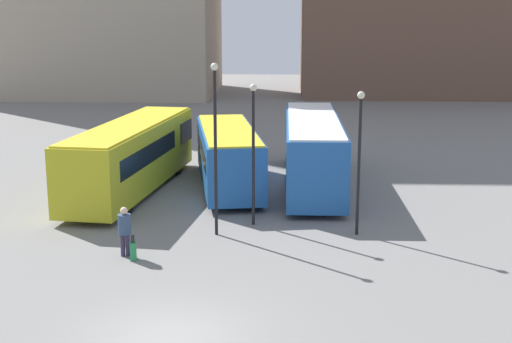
{
  "coord_description": "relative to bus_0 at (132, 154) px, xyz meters",
  "views": [
    {
      "loc": [
        2.98,
        -17.03,
        8.28
      ],
      "look_at": [
        1.74,
        11.85,
        1.79
      ],
      "focal_mm": 50.0,
      "sensor_mm": 36.0,
      "label": 1
    }
  ],
  "objects": [
    {
      "name": "bus_1",
      "position": [
        4.45,
        0.8,
        -0.19
      ],
      "size": [
        4.06,
        9.86,
        2.89
      ],
      "rotation": [
        0.0,
        0.0,
        1.74
      ],
      "color": "#1E56A3",
      "rests_on": "ground_plane"
    },
    {
      "name": "lamp_post_2",
      "position": [
        9.94,
        -6.43,
        1.47
      ],
      "size": [
        0.28,
        0.28,
        5.45
      ],
      "color": "black",
      "rests_on": "ground_plane"
    },
    {
      "name": "bus_0",
      "position": [
        0.0,
        0.0,
        0.0
      ],
      "size": [
        4.1,
        12.5,
        3.22
      ],
      "rotation": [
        0.0,
        0.0,
        1.45
      ],
      "color": "gold",
      "rests_on": "ground_plane"
    },
    {
      "name": "lamp_post_0",
      "position": [
        4.61,
        -6.68,
        2.0
      ],
      "size": [
        0.28,
        0.28,
        6.48
      ],
      "color": "black",
      "rests_on": "ground_plane"
    },
    {
      "name": "bus_2",
      "position": [
        8.51,
        1.39,
        0.05
      ],
      "size": [
        2.6,
        12.27,
        3.33
      ],
      "rotation": [
        0.0,
        0.0,
        1.57
      ],
      "color": "#1E56A3",
      "rests_on": "ground_plane"
    },
    {
      "name": "ground_plane",
      "position": [
        4.25,
        -15.49,
        -1.76
      ],
      "size": [
        160.0,
        160.0,
        0.0
      ],
      "primitive_type": "plane",
      "color": "slate"
    },
    {
      "name": "traveler",
      "position": [
        1.69,
        -9.25,
        -0.72
      ],
      "size": [
        0.55,
        0.55,
        1.76
      ],
      "rotation": [
        0.0,
        0.0,
        1.81
      ],
      "color": "#382D4C",
      "rests_on": "ground_plane"
    },
    {
      "name": "lamp_post_1",
      "position": [
        5.95,
        -5.3,
        1.54
      ],
      "size": [
        0.28,
        0.28,
        5.59
      ],
      "color": "black",
      "rests_on": "ground_plane"
    },
    {
      "name": "suitcase",
      "position": [
        2.04,
        -9.63,
        -1.43
      ],
      "size": [
        0.29,
        0.37,
        0.92
      ],
      "rotation": [
        0.0,
        0.0,
        1.81
      ],
      "color": "#28844C",
      "rests_on": "ground_plane"
    }
  ]
}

